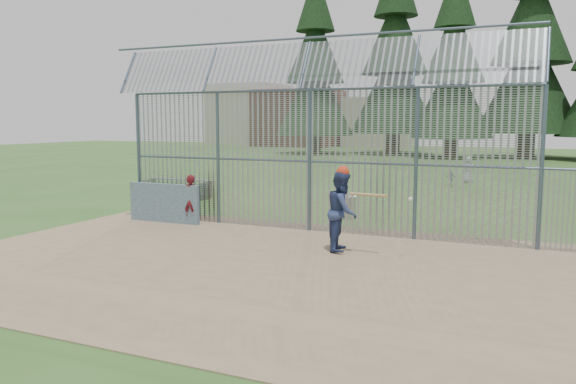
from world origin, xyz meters
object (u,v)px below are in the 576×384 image
at_px(dugout_wall, 164,203).
at_px(trash_can, 348,207).
at_px(batter, 342,211).
at_px(bleacher, 177,187).
at_px(onlooker, 191,199).

xyz_separation_m(dugout_wall, trash_can, (5.00, 2.95, -0.24)).
bearing_deg(batter, dugout_wall, 66.66).
bearing_deg(batter, bleacher, 44.74).
relative_size(dugout_wall, batter, 1.30).
bearing_deg(trash_can, onlooker, -144.33).
relative_size(batter, trash_can, 2.34).
distance_m(batter, onlooker, 5.51).
bearing_deg(bleacher, trash_can, -14.67).
distance_m(onlooker, bleacher, 6.47).
height_order(trash_can, bleacher, trash_can).
bearing_deg(onlooker, batter, 156.37).
xyz_separation_m(onlooker, trash_can, (4.04, 2.90, -0.40)).
height_order(onlooker, bleacher, onlooker).
xyz_separation_m(dugout_wall, bleacher, (-3.10, 5.07, -0.21)).
relative_size(batter, bleacher, 0.64).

